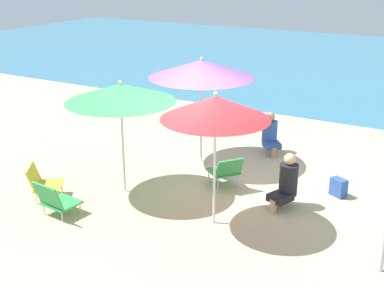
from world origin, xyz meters
name	(u,v)px	position (x,y,z in m)	size (l,w,h in m)	color
ground_plane	(205,196)	(0.00, 0.00, 0.00)	(40.00, 40.00, 0.00)	#CCB789
sea_water	(370,65)	(0.00, 13.31, 0.00)	(40.00, 16.00, 0.01)	teal
umbrella_red	(215,108)	(0.56, -0.75, 1.84)	(1.60, 1.60, 2.07)	silver
umbrella_green	(120,93)	(-1.32, -0.49, 1.76)	(1.84, 1.84, 1.97)	silver
umbrella_purple	(202,69)	(-0.85, 1.44, 1.87)	(2.03, 2.03, 2.10)	silver
beach_chair_a	(226,170)	(0.15, 0.50, 0.33)	(0.73, 0.71, 0.60)	#33934C
beach_chair_b	(55,200)	(-1.68, -1.79, 0.29)	(0.59, 0.61, 0.61)	#33934C
beach_chair_c	(42,182)	(-2.35, -1.40, 0.31)	(0.73, 0.73, 0.58)	gold
person_a	(270,133)	(0.17, 2.56, 0.42)	(0.51, 0.54, 0.87)	#2D519E
person_b	(286,182)	(1.32, 0.33, 0.43)	(0.42, 0.54, 0.91)	black
beach_bag	(338,187)	(1.97, 1.15, 0.16)	(0.27, 0.17, 0.32)	#2D519E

